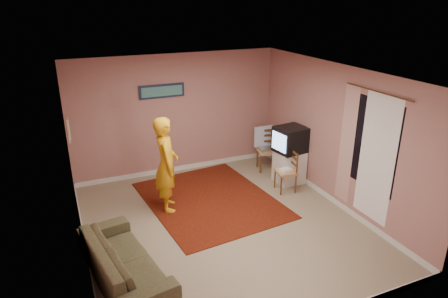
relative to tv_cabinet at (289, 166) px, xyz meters
name	(u,v)px	position (x,y,z in m)	size (l,w,h in m)	color
ground	(223,224)	(-1.95, -1.00, -0.35)	(5.00, 5.00, 0.00)	gray
wall_back	(177,115)	(-1.95, 1.50, 0.95)	(4.50, 0.02, 2.60)	#9F6869
wall_front	(314,234)	(-1.95, -3.50, 0.95)	(4.50, 0.02, 2.60)	#9F6869
wall_left	(75,178)	(-4.20, -1.00, 0.95)	(0.02, 5.00, 2.60)	#9F6869
wall_right	(336,136)	(0.30, -1.00, 0.95)	(0.02, 5.00, 2.60)	#9F6869
ceiling	(222,74)	(-1.95, -1.00, 2.25)	(4.50, 5.00, 0.02)	silver
baseboard_back	(179,168)	(-1.95, 1.49, -0.30)	(4.50, 0.02, 0.10)	silver
baseboard_left	(87,253)	(-4.19, -1.00, -0.30)	(0.02, 5.00, 0.10)	silver
baseboard_right	(329,197)	(0.29, -1.00, -0.30)	(0.02, 5.00, 0.10)	silver
window	(372,144)	(0.29, -1.90, 1.10)	(0.01, 1.10, 1.50)	black
curtain_sheer	(376,159)	(0.28, -2.05, 0.90)	(0.01, 0.75, 2.10)	white
curtain_floral	(347,145)	(0.26, -1.35, 0.90)	(0.01, 0.35, 2.10)	beige
curtain_rod	(378,92)	(0.25, -1.90, 1.97)	(0.02, 0.02, 1.40)	brown
picture_back	(162,91)	(-2.25, 1.46, 1.50)	(0.95, 0.04, 0.28)	#151E3C
picture_left	(68,129)	(-4.17, 0.60, 1.20)	(0.04, 0.38, 0.42)	tan
area_rug	(210,200)	(-1.83, -0.10, -0.34)	(2.24, 2.80, 0.01)	#320C05
tv_cabinet	(289,166)	(0.00, 0.00, 0.00)	(0.55, 0.50, 0.69)	silver
crt_tv	(291,139)	(-0.01, 0.00, 0.61)	(0.67, 0.61, 0.52)	black
chair_a	(267,146)	(-0.12, 0.74, 0.21)	(0.50, 0.49, 0.50)	tan
dvd_player	(267,149)	(-0.12, 0.74, 0.15)	(0.35, 0.25, 0.06)	#B9BABF
blue_throw	(263,136)	(-0.12, 0.93, 0.39)	(0.44, 0.05, 0.46)	#9AC4FC
chair_b	(286,167)	(-0.28, -0.32, 0.17)	(0.42, 0.43, 0.46)	tan
game_console	(286,170)	(-0.28, -0.32, 0.11)	(0.23, 0.16, 0.05)	white
sofa	(124,261)	(-3.75, -1.75, -0.06)	(1.98, 0.77, 0.58)	brown
person	(166,164)	(-2.64, -0.08, 0.53)	(0.64, 0.42, 1.76)	gold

